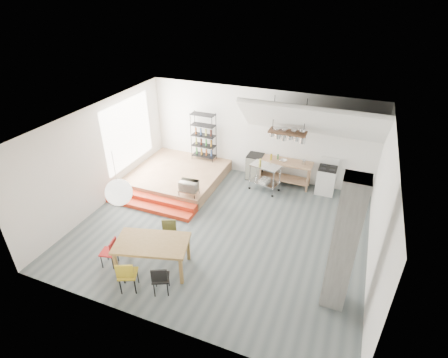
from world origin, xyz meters
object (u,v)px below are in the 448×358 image
at_px(mini_fridge, 255,167).
at_px(stove, 326,180).
at_px(dining_table, 152,245).
at_px(rolling_cart, 265,174).

bearing_deg(mini_fridge, stove, -1.01).
bearing_deg(mini_fridge, dining_table, -100.13).
bearing_deg(dining_table, stove, 41.32).
bearing_deg(mini_fridge, rolling_cart, -50.76).
relative_size(stove, dining_table, 0.60).
relative_size(dining_table, mini_fridge, 2.10).
bearing_deg(rolling_cart, mini_fridge, 142.51).
relative_size(rolling_cart, mini_fridge, 1.14).
distance_m(rolling_cart, mini_fridge, 0.90).
xyz_separation_m(rolling_cart, mini_fridge, (-0.56, 0.69, -0.15)).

